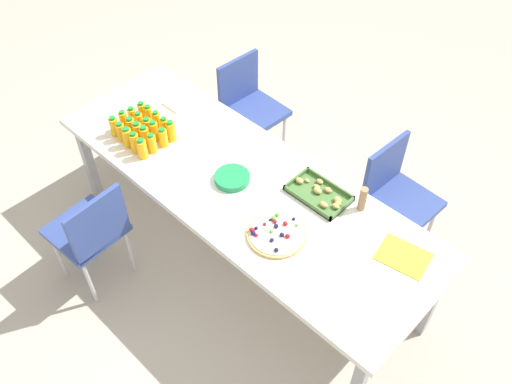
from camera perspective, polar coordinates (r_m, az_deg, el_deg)
The scene contains 31 objects.
ground_plane at distance 3.75m, azimuth -1.47°, elevation -6.61°, with size 12.00×12.00×0.00m, color #B2A899.
party_table at distance 3.23m, azimuth -1.70°, elevation 0.54°, with size 2.54×0.87×0.73m.
chair_near_left at distance 3.38m, azimuth -17.03°, elevation -3.85°, with size 0.42×0.42×0.83m.
chair_far_right at distance 3.55m, azimuth 14.52°, elevation -0.00°, with size 0.42×0.42×0.83m.
chair_far_left at distance 4.13m, azimuth -0.75°, elevation 9.41°, with size 0.42×0.42×0.83m.
juice_bottle_0 at distance 3.56m, azimuth -14.75°, elevation 6.71°, with size 0.06×0.06×0.14m.
juice_bottle_1 at distance 3.52m, azimuth -14.08°, elevation 6.18°, with size 0.06×0.06×0.13m.
juice_bottle_2 at distance 3.46m, azimuth -13.41°, elevation 5.62°, with size 0.06×0.06×0.14m.
juice_bottle_3 at distance 3.40m, azimuth -12.68°, elevation 5.10°, with size 0.06×0.06×0.15m.
juice_bottle_4 at distance 3.36m, azimuth -11.94°, elevation 4.49°, with size 0.06×0.06×0.14m.
juice_bottle_5 at distance 3.59m, azimuth -13.80°, elevation 7.33°, with size 0.05×0.05×0.14m.
juice_bottle_6 at distance 3.53m, azimuth -13.06°, elevation 6.71°, with size 0.06×0.06×0.14m.
juice_bottle_7 at distance 3.49m, azimuth -12.39°, elevation 6.24°, with size 0.06×0.06×0.14m.
juice_bottle_8 at distance 3.44m, azimuth -11.65°, elevation 5.76°, with size 0.06×0.06×0.15m.
juice_bottle_9 at distance 3.39m, azimuth -10.93°, elevation 5.05°, with size 0.06×0.06×0.14m.
juice_bottle_10 at distance 3.62m, azimuth -12.93°, elevation 7.80°, with size 0.05×0.05×0.13m.
juice_bottle_11 at distance 3.56m, azimuth -12.24°, elevation 7.28°, with size 0.05×0.05×0.14m.
juice_bottle_12 at distance 3.52m, azimuth -11.38°, elevation 6.75°, with size 0.06×0.06×0.13m.
juice_bottle_13 at distance 3.46m, azimuth -10.71°, elevation 6.31°, with size 0.06×0.06×0.15m.
juice_bottle_14 at distance 3.42m, azimuth -9.79°, elevation 5.69°, with size 0.06×0.06×0.14m.
juice_bottle_15 at distance 3.64m, azimuth -11.93°, elevation 8.33°, with size 0.05×0.05×0.14m.
juice_bottle_16 at distance 3.60m, azimuth -11.26°, elevation 7.97°, with size 0.05×0.05×0.14m.
juice_bottle_17 at distance 3.54m, azimuth -10.43°, elevation 7.39°, with size 0.05×0.05×0.14m.
juice_bottle_18 at distance 3.50m, azimuth -9.62°, elevation 6.82°, with size 0.05×0.05×0.13m.
juice_bottle_19 at distance 3.45m, azimuth -8.96°, elevation 6.37°, with size 0.06×0.06×0.15m.
fruit_pizza at distance 2.90m, azimuth 2.15°, elevation -4.41°, with size 0.32×0.32×0.05m.
snack_tray at distance 3.11m, azimuth 6.75°, elevation -0.18°, with size 0.35×0.22×0.04m.
plate_stack at distance 3.17m, azimuth -2.53°, elevation 1.49°, with size 0.21×0.21×0.04m.
napkin_stack at distance 3.77m, azimuth -8.29°, elevation 9.27°, with size 0.15×0.15×0.02m, color white.
cardboard_tube at distance 3.03m, azimuth 11.21°, elevation -0.73°, with size 0.04×0.04×0.16m, color #9E7A56.
paper_folder at distance 2.93m, azimuth 15.31°, elevation -6.56°, with size 0.26×0.20×0.01m, color yellow.
Camera 1 is at (1.62, -1.54, 3.01)m, focal length 37.86 mm.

